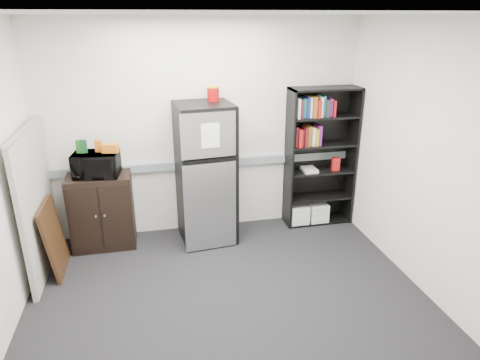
{
  "coord_description": "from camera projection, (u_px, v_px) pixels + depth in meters",
  "views": [
    {
      "loc": [
        -0.66,
        -3.48,
        2.68
      ],
      "look_at": [
        0.29,
        0.9,
        0.96
      ],
      "focal_mm": 32.0,
      "sensor_mm": 36.0,
      "label": 1
    }
  ],
  "objects": [
    {
      "name": "coffee_can",
      "position": [
        213.0,
        93.0,
        5.04
      ],
      "size": [
        0.15,
        0.15,
        0.2
      ],
      "color": "#990708",
      "rests_on": "refrigerator"
    },
    {
      "name": "wall_right",
      "position": [
        430.0,
        162.0,
        4.18
      ],
      "size": [
        0.02,
        3.5,
        2.7
      ],
      "primitive_type": "cube",
      "color": "silver",
      "rests_on": "floor"
    },
    {
      "name": "snack_bag",
      "position": [
        110.0,
        148.0,
        4.93
      ],
      "size": [
        0.2,
        0.14,
        0.1
      ],
      "primitive_type": "cube",
      "rotation": [
        0.0,
        0.0,
        -0.22
      ],
      "color": "#CE6214",
      "rests_on": "microwave"
    },
    {
      "name": "microwave",
      "position": [
        96.0,
        164.0,
        4.98
      ],
      "size": [
        0.55,
        0.41,
        0.28
      ],
      "primitive_type": "imported",
      "rotation": [
        0.0,
        0.0,
        -0.12
      ],
      "color": "black",
      "rests_on": "cabinet"
    },
    {
      "name": "wall_back",
      "position": [
        203.0,
        129.0,
        5.37
      ],
      "size": [
        4.0,
        0.02,
        2.7
      ],
      "primitive_type": "cube",
      "color": "silver",
      "rests_on": "floor"
    },
    {
      "name": "cubicle_partition",
      "position": [
        37.0,
        203.0,
        4.58
      ],
      "size": [
        0.06,
        1.3,
        1.62
      ],
      "color": "gray",
      "rests_on": "floor"
    },
    {
      "name": "ceiling",
      "position": [
        228.0,
        13.0,
        3.29
      ],
      "size": [
        4.0,
        3.5,
        0.02
      ],
      "primitive_type": "cube",
      "color": "white",
      "rests_on": "wall_back"
    },
    {
      "name": "cabinet",
      "position": [
        102.0,
        211.0,
        5.21
      ],
      "size": [
        0.74,
        0.49,
        0.92
      ],
      "color": "black",
      "rests_on": "floor"
    },
    {
      "name": "floor",
      "position": [
        231.0,
        304.0,
        4.26
      ],
      "size": [
        4.0,
        4.0,
        0.0
      ],
      "primitive_type": "plane",
      "color": "black",
      "rests_on": "ground"
    },
    {
      "name": "snack_box_b",
      "position": [
        84.0,
        146.0,
        4.91
      ],
      "size": [
        0.08,
        0.06,
        0.15
      ],
      "primitive_type": "cube",
      "rotation": [
        0.0,
        0.0,
        0.19
      ],
      "color": "#0C3619",
      "rests_on": "microwave"
    },
    {
      "name": "framed_poster",
      "position": [
        54.0,
        238.0,
        4.68
      ],
      "size": [
        0.14,
        0.64,
        0.82
      ],
      "rotation": [
        0.0,
        -0.13,
        0.0
      ],
      "color": "black",
      "rests_on": "floor"
    },
    {
      "name": "wall_note",
      "position": [
        174.0,
        115.0,
        5.23
      ],
      "size": [
        0.14,
        0.0,
        0.1
      ],
      "primitive_type": "cube",
      "color": "white",
      "rests_on": "wall_back"
    },
    {
      "name": "bookshelf",
      "position": [
        319.0,
        155.0,
        5.64
      ],
      "size": [
        0.9,
        0.34,
        1.85
      ],
      "color": "black",
      "rests_on": "floor"
    },
    {
      "name": "snack_box_c",
      "position": [
        98.0,
        146.0,
        4.94
      ],
      "size": [
        0.08,
        0.06,
        0.14
      ],
      "primitive_type": "cube",
      "rotation": [
        0.0,
        0.0,
        -0.11
      ],
      "color": "#D25D13",
      "rests_on": "microwave"
    },
    {
      "name": "electrical_raceway",
      "position": [
        204.0,
        164.0,
        5.51
      ],
      "size": [
        3.92,
        0.05,
        0.1
      ],
      "primitive_type": "cube",
      "color": "gray",
      "rests_on": "wall_back"
    },
    {
      "name": "snack_box_a",
      "position": [
        80.0,
        147.0,
        4.9
      ],
      "size": [
        0.08,
        0.06,
        0.15
      ],
      "primitive_type": "cube",
      "rotation": [
        0.0,
        0.0,
        -0.2
      ],
      "color": "#175317",
      "rests_on": "microwave"
    },
    {
      "name": "refrigerator",
      "position": [
        206.0,
        174.0,
        5.24
      ],
      "size": [
        0.71,
        0.74,
        1.74
      ],
      "rotation": [
        0.0,
        0.0,
        0.1
      ],
      "color": "black",
      "rests_on": "floor"
    }
  ]
}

